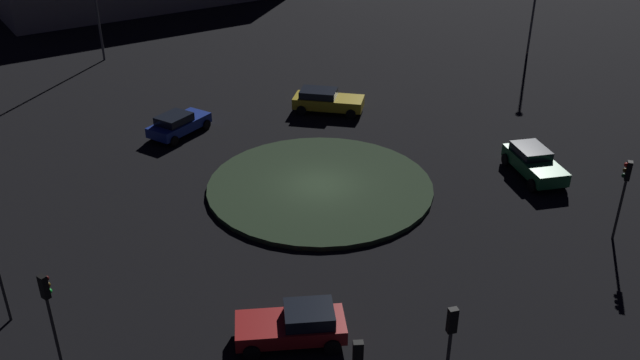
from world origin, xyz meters
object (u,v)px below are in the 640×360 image
at_px(car_yellow, 326,100).
at_px(car_blue, 178,124).
at_px(car_red, 295,325).
at_px(car_green, 534,162).
at_px(traffic_light_north_near, 48,301).
at_px(traffic_light_northwest, 450,337).
at_px(traffic_light_west, 625,184).

bearing_deg(car_yellow, car_blue, -146.61).
bearing_deg(car_red, car_green, -139.17).
relative_size(car_blue, traffic_light_north_near, 1.07).
height_order(car_green, traffic_light_north_near, traffic_light_north_near).
relative_size(car_green, car_blue, 1.07).
xyz_separation_m(car_green, traffic_light_northwest, (-2.75, 17.91, 2.07)).
bearing_deg(car_yellow, traffic_light_west, -38.54).
height_order(car_blue, traffic_light_north_near, traffic_light_north_near).
bearing_deg(car_red, traffic_light_west, -160.21).
height_order(car_yellow, traffic_light_west, traffic_light_west).
distance_m(car_red, car_yellow, 22.53).
height_order(car_red, traffic_light_northwest, traffic_light_northwest).
distance_m(car_green, traffic_light_northwest, 18.23).
relative_size(traffic_light_west, traffic_light_north_near, 1.06).
height_order(car_blue, traffic_light_northwest, traffic_light_northwest).
relative_size(traffic_light_northwest, traffic_light_west, 1.00).
relative_size(car_green, traffic_light_northwest, 1.08).
relative_size(car_red, traffic_light_northwest, 1.06).
bearing_deg(car_blue, car_yellow, -35.14).
distance_m(car_yellow, traffic_light_northwest, 25.97).
xyz_separation_m(car_yellow, car_blue, (5.57, 8.13, -0.06)).
height_order(car_yellow, traffic_light_north_near, traffic_light_north_near).
bearing_deg(car_yellow, car_green, -28.20).
relative_size(car_yellow, traffic_light_northwest, 1.23).
height_order(car_red, car_green, car_green).
xyz_separation_m(car_blue, traffic_light_west, (-25.09, -2.41, 2.12)).
distance_m(car_red, car_green, 18.32).
height_order(car_green, traffic_light_northwest, traffic_light_northwest).
relative_size(car_green, traffic_light_north_near, 1.15).
distance_m(car_yellow, traffic_light_north_near, 25.62).
relative_size(car_yellow, traffic_light_west, 1.23).
xyz_separation_m(car_red, car_yellow, (11.20, -19.55, 0.05)).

